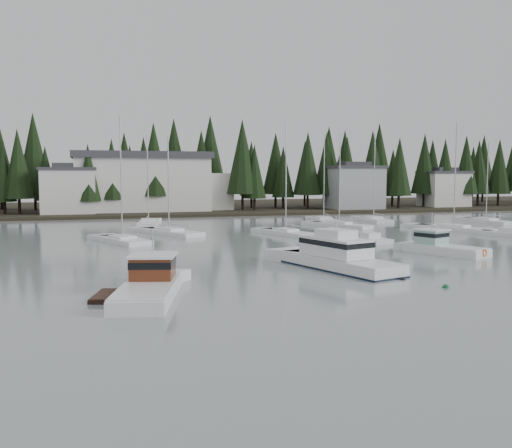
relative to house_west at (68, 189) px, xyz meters
The scene contains 23 objects.
ground 81.16m from the house_west, 77.16° to the right, with size 260.00×260.00×0.00m, color gray.
far_shore_land 25.88m from the house_west, 45.00° to the left, with size 240.00×54.00×1.00m, color black.
conifer_treeline 19.87m from the house_west, 21.25° to the left, with size 200.00×22.00×20.00m, color black, non-canonical shape.
house_west is the anchor object (origin of this frame).
house_east_a 54.01m from the house_west, ahead, with size 10.60×8.48×9.25m.
house_east_b 76.01m from the house_west, ahead, with size 9.54×7.42×8.25m.
harbor_inn 15.45m from the house_west, 12.52° to the left, with size 29.50×11.50×10.90m.
lobster_boat_brown 71.08m from the house_west, 84.40° to the right, with size 6.07×9.61×4.52m.
cabin_cruiser_center 68.38m from the house_west, 71.24° to the right, with size 6.34×11.43×4.69m.
lobster_boat_teal 68.94m from the house_west, 59.85° to the right, with size 5.33×8.03×4.22m.
sailboat_0 24.12m from the house_west, 60.20° to the right, with size 4.23×9.54×13.56m.
sailboat_1 44.91m from the house_west, 31.03° to the right, with size 3.99×8.78×13.92m.
sailboat_2 63.94m from the house_west, 39.79° to the right, with size 7.27×11.16×14.51m.
sailboat_3 37.81m from the house_west, 70.02° to the right, with size 7.55×10.32×12.45m.
sailboat_6 68.92m from the house_west, 27.70° to the right, with size 3.41×9.74×12.50m.
sailboat_8 49.06m from the house_west, 41.28° to the right, with size 6.62×9.87×13.54m.
sailboat_9 43.29m from the house_west, 80.79° to the right, with size 6.00×8.96×14.05m.
sailboat_10 48.01m from the house_west, 56.73° to the right, with size 5.24×9.15×13.91m.
sailboat_12 52.38m from the house_west, 28.11° to the right, with size 3.33×8.73×14.08m.
runabout_1 59.29m from the house_west, 56.53° to the right, with size 2.82×5.67×1.42m.
runabout_2 70.76m from the house_west, 44.01° to the right, with size 4.30×7.02×1.42m.
mooring_buoy_green 77.73m from the house_west, 70.81° to the right, with size 0.45×0.45×0.45m, color #145933.
mooring_buoy_dark 74.29m from the house_west, 70.83° to the right, with size 0.34×0.34×0.34m, color black.
Camera 1 is at (-14.19, -25.46, 7.22)m, focal length 40.00 mm.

